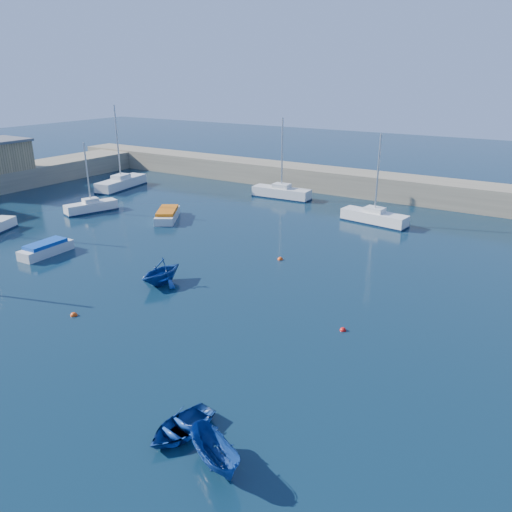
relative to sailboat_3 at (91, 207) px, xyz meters
The scene contains 14 objects.
ground 33.45m from the sailboat_3, 44.48° to the right, with size 220.00×220.00×0.00m, color #0B2232.
back_wall 32.85m from the sailboat_3, 43.40° to the left, with size 96.00×4.50×2.60m, color #7A725D.
sailboat_3 is the anchor object (origin of this frame).
sailboat_4 11.29m from the sailboat_3, 120.55° to the left, with size 3.30×7.92×10.08m.
sailboat_5 21.07m from the sailboat_3, 49.14° to the left, with size 6.92×2.26×9.04m.
sailboat_6 28.88m from the sailboat_3, 23.68° to the left, with size 6.61×2.66×8.52m.
motorboat_1 12.96m from the sailboat_3, 56.18° to the right, with size 1.68×4.37×1.06m.
motorboat_2 8.84m from the sailboat_3, 13.96° to the left, with size 4.21×5.25×1.05m.
dinghy_center 36.87m from the sailboat_3, 35.39° to the right, with size 2.23×3.13×0.65m, color navy.
dinghy_left 21.59m from the sailboat_3, 28.37° to the right, with size 2.95×3.42×1.80m, color navy.
dinghy_right 39.11m from the sailboat_3, 34.31° to the right, with size 1.15×3.07×1.18m, color navy.
buoy_0 24.43m from the sailboat_3, 43.19° to the right, with size 0.42×0.42×0.42m, color #D63E0B.
buoy_1 33.73m from the sailboat_3, 16.98° to the right, with size 0.37×0.37×0.37m, color #AF0F0D.
buoy_3 23.73m from the sailboat_3, ahead, with size 0.43×0.43×0.43m, color #D63E0B.
Camera 1 is at (17.48, -10.23, 13.76)m, focal length 35.00 mm.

